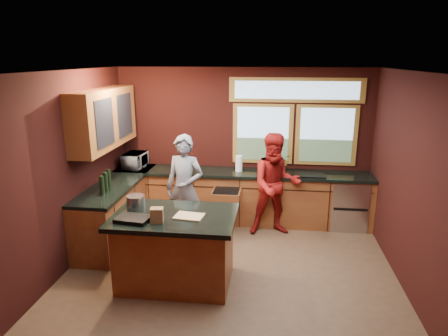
% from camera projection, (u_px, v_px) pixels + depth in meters
% --- Properties ---
extents(floor, '(4.50, 4.50, 0.00)m').
position_uv_depth(floor, '(231.00, 268.00, 5.62)').
color(floor, brown).
rests_on(floor, ground).
extents(room_shell, '(4.52, 4.02, 2.71)m').
position_uv_depth(room_shell, '(191.00, 137.00, 5.52)').
color(room_shell, black).
rests_on(room_shell, ground).
extents(back_counter, '(4.50, 0.64, 0.93)m').
position_uv_depth(back_counter, '(252.00, 197.00, 7.09)').
color(back_counter, maroon).
rests_on(back_counter, floor).
extents(left_counter, '(0.64, 2.30, 0.93)m').
position_uv_depth(left_counter, '(118.00, 209.00, 6.54)').
color(left_counter, maroon).
rests_on(left_counter, floor).
extents(island, '(1.55, 1.05, 0.95)m').
position_uv_depth(island, '(176.00, 248.00, 5.15)').
color(island, maroon).
rests_on(island, floor).
extents(person_grey, '(0.70, 0.54, 1.72)m').
position_uv_depth(person_grey, '(185.00, 189.00, 6.30)').
color(person_grey, slate).
rests_on(person_grey, floor).
extents(person_red, '(0.93, 0.78, 1.70)m').
position_uv_depth(person_red, '(276.00, 185.00, 6.51)').
color(person_red, maroon).
rests_on(person_red, floor).
extents(microwave, '(0.37, 0.51, 0.27)m').
position_uv_depth(microwave, '(135.00, 160.00, 7.19)').
color(microwave, '#999999').
rests_on(microwave, left_counter).
extents(potted_plant, '(0.29, 0.25, 0.32)m').
position_uv_depth(potted_plant, '(282.00, 163.00, 6.91)').
color(potted_plant, '#999999').
rests_on(potted_plant, back_counter).
extents(paper_towel, '(0.12, 0.12, 0.28)m').
position_uv_depth(paper_towel, '(239.00, 164.00, 6.96)').
color(paper_towel, white).
rests_on(paper_towel, back_counter).
extents(cutting_board, '(0.38, 0.29, 0.02)m').
position_uv_depth(cutting_board, '(189.00, 216.00, 4.95)').
color(cutting_board, tan).
rests_on(cutting_board, island).
extents(stock_pot, '(0.24, 0.24, 0.18)m').
position_uv_depth(stock_pot, '(136.00, 202.00, 5.21)').
color(stock_pot, '#B7B7BC').
rests_on(stock_pot, island).
extents(paper_bag, '(0.17, 0.14, 0.18)m').
position_uv_depth(paper_bag, '(157.00, 215.00, 4.78)').
color(paper_bag, brown).
rests_on(paper_bag, island).
extents(black_tray, '(0.44, 0.33, 0.05)m').
position_uv_depth(black_tray, '(133.00, 219.00, 4.84)').
color(black_tray, black).
rests_on(black_tray, island).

